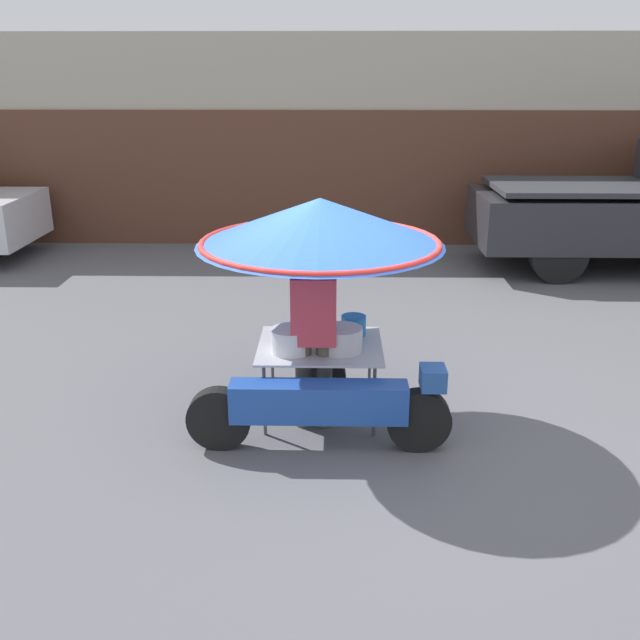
# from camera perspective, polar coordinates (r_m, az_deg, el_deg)

# --- Properties ---
(ground_plane) EXTENTS (36.00, 36.00, 0.00)m
(ground_plane) POSITION_cam_1_polar(r_m,az_deg,el_deg) (6.22, 3.98, -9.26)
(ground_plane) COLOR #56565B
(shopfront_building) EXTENTS (28.00, 2.06, 3.58)m
(shopfront_building) POSITION_cam_1_polar(r_m,az_deg,el_deg) (13.67, 2.52, 14.36)
(shopfront_building) COLOR #B2A893
(shopfront_building) RESTS_ON ground
(vendor_motorcycle_cart) EXTENTS (2.17, 2.10, 1.98)m
(vendor_motorcycle_cart) POSITION_cam_1_polar(r_m,az_deg,el_deg) (5.98, 0.04, 5.89)
(vendor_motorcycle_cart) COLOR black
(vendor_motorcycle_cart) RESTS_ON ground
(vendor_person) EXTENTS (0.38, 0.22, 1.58)m
(vendor_person) POSITION_cam_1_polar(r_m,az_deg,el_deg) (6.02, -0.51, -0.96)
(vendor_person) COLOR #4C473D
(vendor_person) RESTS_ON ground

